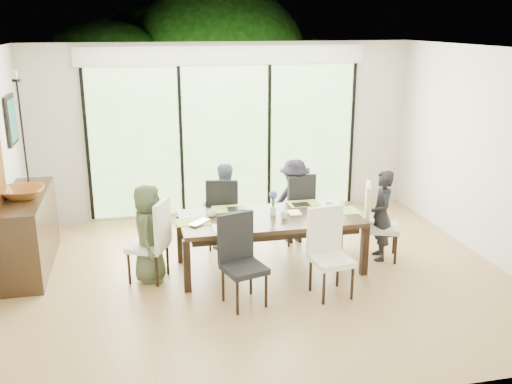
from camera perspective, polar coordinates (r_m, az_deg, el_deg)
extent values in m
cube|color=olive|center=(7.06, 0.44, -8.41)|extent=(6.00, 5.00, 0.01)
cube|color=white|center=(6.40, 0.49, 14.13)|extent=(6.00, 5.00, 0.01)
cube|color=beige|center=(9.01, -3.10, 6.19)|extent=(6.00, 0.02, 2.70)
cube|color=silver|center=(4.31, 7.92, -5.89)|extent=(6.00, 0.02, 2.70)
cube|color=silver|center=(7.82, 22.54, 3.30)|extent=(0.02, 5.00, 2.70)
cube|color=#598C3F|center=(9.00, -3.04, 5.21)|extent=(4.20, 0.02, 2.30)
cube|color=white|center=(8.82, -3.16, 13.50)|extent=(4.40, 0.06, 0.28)
cube|color=black|center=(8.90, -16.53, 4.41)|extent=(0.05, 0.04, 2.30)
cube|color=black|center=(8.90, -7.49, 4.97)|extent=(0.05, 0.04, 2.30)
cube|color=black|center=(9.13, 1.33, 5.39)|extent=(0.05, 0.04, 2.30)
cube|color=black|center=(9.55, 9.56, 5.67)|extent=(0.05, 0.04, 2.30)
cube|color=brown|center=(10.20, -3.79, -0.66)|extent=(6.00, 1.80, 0.10)
cube|color=#523323|center=(10.81, -4.50, 3.62)|extent=(6.00, 0.08, 0.06)
sphere|color=#14380F|center=(11.54, -14.29, 8.49)|extent=(3.20, 3.20, 3.20)
sphere|color=#14380F|center=(12.23, -3.81, 11.10)|extent=(4.00, 4.00, 4.00)
sphere|color=#14380F|center=(11.93, 5.50, 8.31)|extent=(2.80, 2.80, 2.80)
sphere|color=#14380F|center=(12.83, -8.77, 10.41)|extent=(3.60, 3.60, 3.60)
cube|color=black|center=(7.03, 1.42, -2.67)|extent=(2.20, 1.01, 0.06)
cube|color=black|center=(7.06, 1.42, -3.30)|extent=(2.02, 0.83, 0.09)
cube|color=black|center=(6.60, -6.92, -7.36)|extent=(0.08, 0.08, 0.63)
cube|color=black|center=(7.10, 10.78, -5.75)|extent=(0.08, 0.08, 0.63)
cube|color=black|center=(7.39, -7.59, -4.68)|extent=(0.08, 0.08, 0.63)
cube|color=black|center=(7.84, 8.36, -3.43)|extent=(0.08, 0.08, 0.63)
imported|color=#3F4B32|center=(6.87, -10.69, -4.05)|extent=(0.46, 0.61, 1.18)
imported|color=black|center=(7.52, 12.44, -2.30)|extent=(0.45, 0.61, 1.18)
imported|color=#6F81A1|center=(7.74, -3.28, -1.39)|extent=(0.61, 0.44, 1.18)
imported|color=black|center=(7.95, 3.85, -0.90)|extent=(0.58, 0.39, 1.18)
cube|color=#8EA23A|center=(6.87, -6.31, -2.98)|extent=(0.40, 0.29, 0.01)
cube|color=#7EB942|center=(7.29, 8.70, -1.88)|extent=(0.40, 0.29, 0.01)
cube|color=#81BD43|center=(7.30, -2.76, -1.67)|extent=(0.40, 0.29, 0.01)
cube|color=#9BB641|center=(7.52, 4.77, -1.15)|extent=(0.40, 0.29, 0.01)
cube|color=white|center=(6.64, -2.58, -3.60)|extent=(0.40, 0.29, 0.01)
cube|color=black|center=(7.27, -1.91, -1.68)|extent=(0.24, 0.17, 0.01)
cube|color=black|center=(7.46, 4.52, -1.24)|extent=(0.22, 0.16, 0.01)
cube|color=white|center=(7.16, 6.97, -2.16)|extent=(0.28, 0.20, 0.00)
cube|color=white|center=(6.63, -2.59, -3.49)|extent=(0.24, 0.24, 0.02)
cube|color=#BE6416|center=(6.63, -2.59, -3.36)|extent=(0.18, 0.18, 0.01)
cylinder|color=silver|center=(7.06, 1.73, -1.88)|extent=(0.07, 0.07, 0.11)
cylinder|color=#337226|center=(7.02, 1.73, -1.02)|extent=(0.04, 0.04, 0.15)
sphere|color=#4746B1|center=(7.00, 1.74, -0.31)|extent=(0.10, 0.10, 0.10)
imported|color=silver|center=(6.78, -5.38, -3.13)|extent=(0.35, 0.35, 0.02)
imported|color=white|center=(7.02, -4.43, -2.12)|extent=(0.16, 0.16, 0.09)
imported|color=white|center=(6.95, 2.83, -2.30)|extent=(0.13, 0.13, 0.08)
imported|color=white|center=(7.32, 7.34, -1.42)|extent=(0.15, 0.15, 0.09)
imported|color=white|center=(7.12, 3.28, -2.12)|extent=(0.16, 0.21, 0.02)
cube|color=black|center=(7.65, -21.74, -3.72)|extent=(0.48, 1.70, 0.96)
imported|color=brown|center=(7.40, -22.30, -0.06)|extent=(0.51, 0.51, 0.12)
cylinder|color=black|center=(7.83, -21.75, 0.59)|extent=(0.11, 0.11, 0.04)
cylinder|color=black|center=(7.69, -22.29, 5.39)|extent=(0.03, 0.03, 1.33)
cylinder|color=black|center=(7.60, -22.84, 10.25)|extent=(0.11, 0.11, 0.03)
cylinder|color=silver|center=(7.60, -22.90, 10.72)|extent=(0.04, 0.04, 0.11)
cube|color=black|center=(8.18, -23.29, 6.62)|extent=(0.03, 0.55, 0.65)
cube|color=#17494C|center=(8.17, -23.15, 6.64)|extent=(0.01, 0.45, 0.55)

